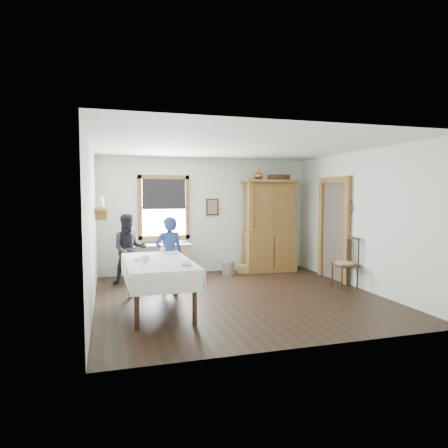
% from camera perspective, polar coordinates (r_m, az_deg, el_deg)
% --- Properties ---
extents(room, '(5.01, 5.01, 2.70)m').
position_cam_1_polar(room, '(7.12, 2.16, 0.23)').
color(room, black).
rests_on(room, ground).
extents(window, '(1.18, 0.07, 1.48)m').
position_cam_1_polar(window, '(9.29, -8.57, 2.87)').
color(window, white).
rests_on(window, room).
extents(doorway, '(0.09, 1.14, 2.22)m').
position_cam_1_polar(doorway, '(8.95, 15.46, -0.30)').
color(doorway, '#4F4438').
rests_on(doorway, room).
extents(wall_shelf, '(0.24, 1.00, 0.44)m').
position_cam_1_polar(wall_shelf, '(8.28, -17.13, 2.15)').
color(wall_shelf, olive).
rests_on(wall_shelf, room).
extents(framed_picture, '(0.30, 0.04, 0.40)m').
position_cam_1_polar(framed_picture, '(9.51, -1.67, 2.45)').
color(framed_picture, '#372413').
rests_on(framed_picture, room).
extents(rug_beater, '(0.01, 0.27, 0.27)m').
position_cam_1_polar(rug_beater, '(8.46, 17.47, 3.18)').
color(rug_beater, black).
rests_on(rug_beater, room).
extents(work_counter, '(1.32, 0.58, 0.74)m').
position_cam_1_polar(work_counter, '(9.11, -8.77, -5.15)').
color(work_counter, tan).
rests_on(work_counter, room).
extents(china_hutch, '(1.33, 0.70, 2.20)m').
position_cam_1_polar(china_hutch, '(9.65, 6.58, -0.23)').
color(china_hutch, olive).
rests_on(china_hutch, room).
extents(dining_table, '(1.10, 2.03, 0.80)m').
position_cam_1_polar(dining_table, '(6.52, -9.34, -8.64)').
color(dining_table, silver).
rests_on(dining_table, room).
extents(spindle_chair, '(0.47, 0.47, 1.01)m').
position_cam_1_polar(spindle_chair, '(8.27, 16.88, -5.29)').
color(spindle_chair, '#372413').
rests_on(spindle_chair, room).
extents(pail, '(0.38, 0.38, 0.31)m').
position_cam_1_polar(pail, '(9.21, 0.63, -6.34)').
color(pail, '#A0A3A9').
rests_on(pail, room).
extents(wicker_basket, '(0.37, 0.32, 0.18)m').
position_cam_1_polar(wicker_basket, '(9.49, 2.80, -6.42)').
color(wicker_basket, '#AD814E').
rests_on(wicker_basket, room).
extents(woman_blue, '(0.51, 0.36, 1.33)m').
position_cam_1_polar(woman_blue, '(7.53, -7.83, -4.84)').
color(woman_blue, navy).
rests_on(woman_blue, room).
extents(figure_dark, '(0.66, 0.52, 1.34)m').
position_cam_1_polar(figure_dark, '(8.46, -13.39, -3.86)').
color(figure_dark, black).
rests_on(figure_dark, room).
extents(table_cup_a, '(0.14, 0.14, 0.10)m').
position_cam_1_polar(table_cup_a, '(6.35, -11.12, -4.87)').
color(table_cup_a, white).
rests_on(table_cup_a, dining_table).
extents(table_cup_b, '(0.13, 0.13, 0.09)m').
position_cam_1_polar(table_cup_b, '(7.27, -8.73, -3.70)').
color(table_cup_b, white).
rests_on(table_cup_b, dining_table).
extents(table_bowl, '(0.25, 0.25, 0.05)m').
position_cam_1_polar(table_bowl, '(5.92, -5.39, -5.68)').
color(table_bowl, white).
rests_on(table_bowl, dining_table).
extents(counter_book, '(0.18, 0.23, 0.02)m').
position_cam_1_polar(counter_book, '(9.22, -6.43, -2.64)').
color(counter_book, '#7B6852').
rests_on(counter_book, work_counter).
extents(counter_bowl, '(0.19, 0.19, 0.06)m').
position_cam_1_polar(counter_bowl, '(9.21, -5.92, -2.53)').
color(counter_bowl, white).
rests_on(counter_bowl, work_counter).
extents(shelf_bowl, '(0.22, 0.22, 0.05)m').
position_cam_1_polar(shelf_bowl, '(8.29, -17.13, 2.32)').
color(shelf_bowl, white).
rests_on(shelf_bowl, wall_shelf).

